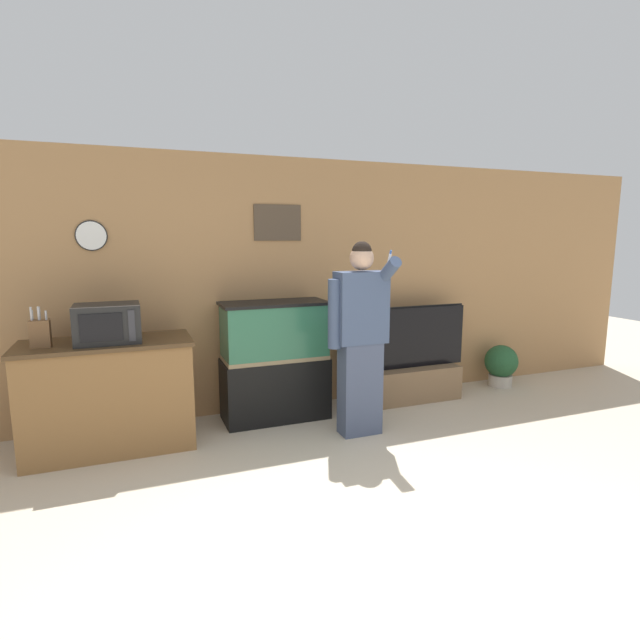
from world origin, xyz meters
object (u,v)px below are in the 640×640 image
at_px(knife_block, 40,333).
at_px(potted_plant, 501,364).
at_px(tv_on_stand, 409,373).
at_px(person_standing, 360,336).
at_px(microwave, 108,323).
at_px(counter_island, 109,395).
at_px(aquarium_on_stand, 275,361).

xyz_separation_m(knife_block, potted_plant, (4.86, 0.30, -0.79)).
height_order(tv_on_stand, potted_plant, tv_on_stand).
xyz_separation_m(tv_on_stand, person_standing, (-0.93, -0.67, 0.61)).
xyz_separation_m(microwave, person_standing, (2.10, -0.43, -0.18)).
xyz_separation_m(knife_block, person_standing, (2.59, -0.42, -0.14)).
xyz_separation_m(counter_island, knife_block, (-0.46, -0.05, 0.58)).
bearing_deg(counter_island, knife_block, -173.38).
height_order(tv_on_stand, person_standing, person_standing).
height_order(knife_block, aquarium_on_stand, knife_block).
distance_m(microwave, aquarium_on_stand, 1.59).
relative_size(counter_island, aquarium_on_stand, 1.17).
height_order(counter_island, tv_on_stand, tv_on_stand).
xyz_separation_m(counter_island, aquarium_on_stand, (1.52, 0.19, 0.12)).
distance_m(counter_island, potted_plant, 4.40).
bearing_deg(tv_on_stand, person_standing, -144.40).
bearing_deg(potted_plant, aquarium_on_stand, -179.03).
distance_m(tv_on_stand, person_standing, 1.30).
relative_size(tv_on_stand, potted_plant, 2.74).
distance_m(counter_island, aquarium_on_stand, 1.54).
bearing_deg(knife_block, microwave, 1.17).
distance_m(knife_block, person_standing, 2.63).
relative_size(knife_block, potted_plant, 0.64).
xyz_separation_m(knife_block, tv_on_stand, (3.53, 0.25, -0.75)).
bearing_deg(aquarium_on_stand, microwave, -170.99).
xyz_separation_m(counter_island, person_standing, (2.13, -0.47, 0.45)).
bearing_deg(knife_block, tv_on_stand, 4.09).
bearing_deg(potted_plant, counter_island, -176.85).
xyz_separation_m(tv_on_stand, potted_plant, (1.33, 0.04, -0.04)).
relative_size(knife_block, aquarium_on_stand, 0.27).
relative_size(aquarium_on_stand, tv_on_stand, 0.85).
bearing_deg(microwave, aquarium_on_stand, 9.01).
relative_size(microwave, person_standing, 0.29).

